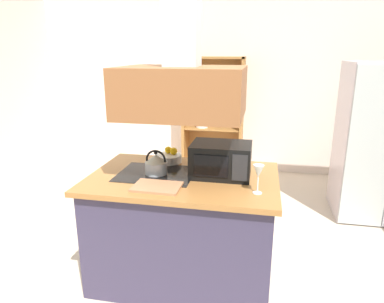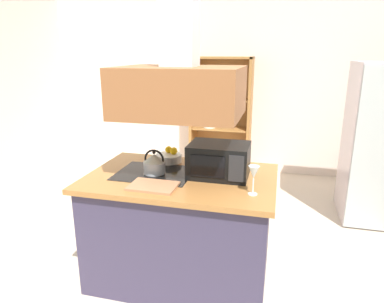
{
  "view_description": "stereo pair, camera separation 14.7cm",
  "coord_description": "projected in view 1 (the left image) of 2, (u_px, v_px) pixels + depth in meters",
  "views": [
    {
      "loc": [
        0.56,
        -2.45,
        1.85
      ],
      "look_at": [
        -0.02,
        0.41,
        1.0
      ],
      "focal_mm": 32.47,
      "sensor_mm": 36.0,
      "label": 1
    },
    {
      "loc": [
        0.7,
        -2.41,
        1.85
      ],
      "look_at": [
        -0.02,
        0.41,
        1.0
      ],
      "focal_mm": 32.47,
      "sensor_mm": 36.0,
      "label": 2
    }
  ],
  "objects": [
    {
      "name": "wall_back",
      "position": [
        227.0,
        84.0,
        5.37
      ],
      "size": [
        6.0,
        0.12,
        2.7
      ],
      "primitive_type": "cube",
      "color": "silver",
      "rests_on": "ground"
    },
    {
      "name": "cutting_board",
      "position": [
        157.0,
        187.0,
        2.49
      ],
      "size": [
        0.34,
        0.25,
        0.02
      ],
      "primitive_type": "cube",
      "rotation": [
        0.0,
        0.0,
        -0.02
      ],
      "color": "#B67B54",
      "rests_on": "kitchen_island"
    },
    {
      "name": "ground_plane",
      "position": [
        185.0,
        279.0,
        2.92
      ],
      "size": [
        7.8,
        7.8,
        0.0
      ],
      "primitive_type": "plane",
      "color": "beige"
    },
    {
      "name": "kettle",
      "position": [
        156.0,
        164.0,
        2.75
      ],
      "size": [
        0.18,
        0.18,
        0.2
      ],
      "color": "#AFB2B8",
      "rests_on": "kitchen_island"
    },
    {
      "name": "microwave",
      "position": [
        221.0,
        160.0,
        2.7
      ],
      "size": [
        0.46,
        0.35,
        0.26
      ],
      "color": "black",
      "rests_on": "kitchen_island"
    },
    {
      "name": "range_hood",
      "position": [
        182.0,
        74.0,
        2.51
      ],
      "size": [
        0.9,
        0.7,
        1.32
      ],
      "color": "brown"
    },
    {
      "name": "refrigerator",
      "position": [
        382.0,
        142.0,
        3.86
      ],
      "size": [
        0.9,
        0.78,
        1.74
      ],
      "color": "#BDB0B8",
      "rests_on": "ground"
    },
    {
      "name": "dish_cabinet",
      "position": [
        213.0,
        122.0,
        5.35
      ],
      "size": [
        0.91,
        0.4,
        1.77
      ],
      "color": "#A16B35",
      "rests_on": "ground"
    },
    {
      "name": "wine_glass_on_counter",
      "position": [
        258.0,
        173.0,
        2.36
      ],
      "size": [
        0.08,
        0.08,
        0.21
      ],
      "color": "silver",
      "rests_on": "kitchen_island"
    },
    {
      "name": "fruit_bowl",
      "position": [
        169.0,
        157.0,
        3.06
      ],
      "size": [
        0.23,
        0.23,
        0.13
      ],
      "color": "silver",
      "rests_on": "kitchen_island"
    },
    {
      "name": "kitchen_island",
      "position": [
        184.0,
        227.0,
        2.86
      ],
      "size": [
        1.47,
        0.98,
        0.9
      ],
      "color": "#38314A",
      "rests_on": "ground"
    }
  ]
}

